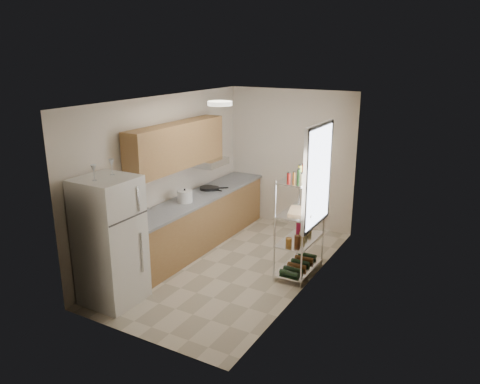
% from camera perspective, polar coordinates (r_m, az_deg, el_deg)
% --- Properties ---
extents(room, '(2.52, 4.42, 2.62)m').
position_cam_1_polar(room, '(7.00, -1.06, 0.60)').
color(room, beige).
rests_on(room, ground).
extents(counter_run, '(0.63, 3.51, 0.90)m').
position_cam_1_polar(counter_run, '(8.09, -5.08, -3.52)').
color(counter_run, '#9C7342').
rests_on(counter_run, ground).
extents(upper_cabinets, '(0.33, 2.20, 0.72)m').
position_cam_1_polar(upper_cabinets, '(7.53, -7.66, 5.61)').
color(upper_cabinets, '#9C7342').
rests_on(upper_cabinets, room).
extents(range_hood, '(0.50, 0.60, 0.12)m').
position_cam_1_polar(range_hood, '(8.23, -3.90, 3.68)').
color(range_hood, '#B7BABC').
rests_on(range_hood, room).
extents(window, '(0.06, 1.00, 1.46)m').
position_cam_1_polar(window, '(6.74, 9.48, 1.92)').
color(window, white).
rests_on(window, room).
extents(bakers_rack, '(0.45, 0.90, 1.73)m').
position_cam_1_polar(bakers_rack, '(6.89, 7.44, -1.49)').
color(bakers_rack, silver).
rests_on(bakers_rack, ground).
extents(ceiling_dome, '(0.34, 0.34, 0.05)m').
position_cam_1_polar(ceiling_dome, '(6.50, -2.48, 10.75)').
color(ceiling_dome, white).
rests_on(ceiling_dome, room).
extents(refrigerator, '(0.71, 0.71, 1.72)m').
position_cam_1_polar(refrigerator, '(6.41, -15.55, -5.77)').
color(refrigerator, silver).
rests_on(refrigerator, ground).
extents(wine_glass_a, '(0.07, 0.07, 0.21)m').
position_cam_1_polar(wine_glass_a, '(6.22, -15.35, 2.95)').
color(wine_glass_a, silver).
rests_on(wine_glass_a, refrigerator).
extents(wine_glass_b, '(0.07, 0.07, 0.20)m').
position_cam_1_polar(wine_glass_b, '(6.01, -17.39, 2.25)').
color(wine_glass_b, silver).
rests_on(wine_glass_b, refrigerator).
extents(rice_cooker, '(0.25, 0.25, 0.20)m').
position_cam_1_polar(rice_cooker, '(7.62, -6.74, -0.52)').
color(rice_cooker, silver).
rests_on(rice_cooker, counter_run).
extents(frying_pan_large, '(0.30, 0.30, 0.05)m').
position_cam_1_polar(frying_pan_large, '(8.30, -3.99, 0.47)').
color(frying_pan_large, black).
rests_on(frying_pan_large, counter_run).
extents(frying_pan_small, '(0.31, 0.31, 0.05)m').
position_cam_1_polar(frying_pan_small, '(8.29, -3.34, 0.45)').
color(frying_pan_small, black).
rests_on(frying_pan_small, counter_run).
extents(cutting_board, '(0.44, 0.51, 0.03)m').
position_cam_1_polar(cutting_board, '(6.84, 7.43, -2.34)').
color(cutting_board, tan).
rests_on(cutting_board, bakers_rack).
extents(espresso_machine, '(0.24, 0.29, 0.30)m').
position_cam_1_polar(espresso_machine, '(7.14, 9.16, -0.47)').
color(espresso_machine, black).
rests_on(espresso_machine, bakers_rack).
extents(storage_bag, '(0.15, 0.18, 0.18)m').
position_cam_1_polar(storage_bag, '(7.32, 7.36, -4.19)').
color(storage_bag, maroon).
rests_on(storage_bag, bakers_rack).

